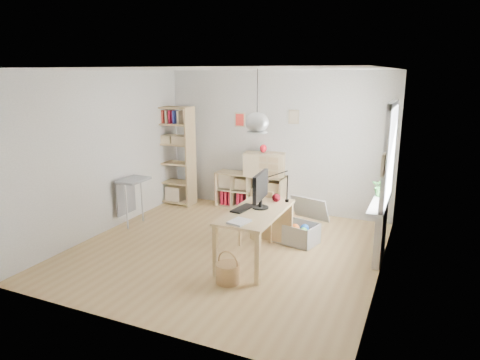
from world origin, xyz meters
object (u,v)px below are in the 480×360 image
at_px(cube_shelf, 250,194).
at_px(drawer_chest, 264,164).
at_px(tall_bookshelf, 174,152).
at_px(storage_chest, 299,228).
at_px(desk, 256,217).
at_px(monitor, 260,188).
at_px(chair, 257,215).

distance_m(cube_shelf, drawer_chest, 0.72).
relative_size(tall_bookshelf, storage_chest, 2.31).
bearing_deg(cube_shelf, storage_chest, -42.77).
distance_m(tall_bookshelf, drawer_chest, 1.90).
bearing_deg(desk, storage_chest, 67.82).
bearing_deg(storage_chest, monitor, -100.08).
height_order(chair, storage_chest, chair).
height_order(chair, monitor, monitor).
bearing_deg(desk, drawer_chest, 107.79).
bearing_deg(storage_chest, tall_bookshelf, 175.90).
distance_m(chair, drawer_chest, 1.74).
distance_m(desk, cube_shelf, 2.48).
xyz_separation_m(cube_shelf, chair, (0.81, -1.65, 0.18)).
xyz_separation_m(storage_chest, monitor, (-0.37, -0.80, 0.82)).
bearing_deg(desk, monitor, 85.84).
bearing_deg(chair, storage_chest, 38.67).
xyz_separation_m(chair, drawer_chest, (-0.49, 1.61, 0.46)).
bearing_deg(cube_shelf, monitor, -63.80).
distance_m(desk, storage_chest, 1.10).
bearing_deg(monitor, tall_bookshelf, 140.35).
xyz_separation_m(desk, cube_shelf, (-1.02, 2.23, -0.36)).
bearing_deg(monitor, cube_shelf, 111.52).
bearing_deg(cube_shelf, drawer_chest, -7.33).
relative_size(tall_bookshelf, drawer_chest, 2.57).
bearing_deg(drawer_chest, monitor, -82.14).
xyz_separation_m(tall_bookshelf, storage_chest, (2.97, -1.02, -0.87)).
bearing_deg(storage_chest, desk, -97.37).
height_order(cube_shelf, chair, chair).
bearing_deg(storage_chest, chair, -134.49).
bearing_deg(chair, monitor, -55.84).
bearing_deg(storage_chest, drawer_chest, 145.57).
bearing_deg(desk, tall_bookshelf, 142.99).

